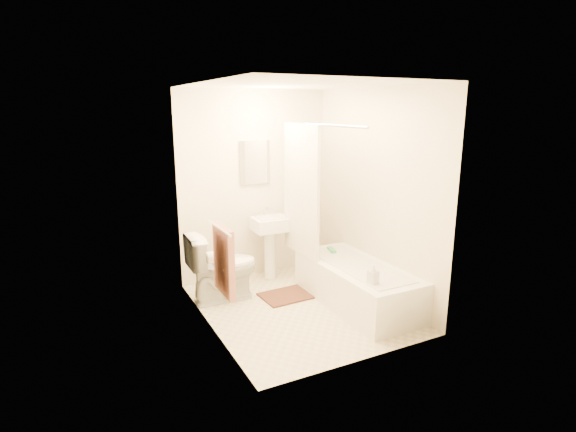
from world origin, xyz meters
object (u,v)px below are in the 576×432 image
sink (271,246)px  bathtub (356,284)px  bath_mat (287,296)px  soap_bottle (373,274)px  toilet (223,267)px

sink → bathtub: 1.28m
bathtub → bath_mat: bearing=139.6°
soap_bottle → sink: bearing=102.4°
toilet → bath_mat: 0.83m
sink → soap_bottle: sink is taller
bathtub → bath_mat: 0.84m
toilet → soap_bottle: toilet is taller
bathtub → soap_bottle: 0.64m
bathtub → soap_bottle: soap_bottle is taller
soap_bottle → bathtub: bearing=71.0°
toilet → sink: sink is taller
bath_mat → sink: bearing=82.8°
sink → soap_bottle: 1.70m
toilet → bath_mat: (0.69, -0.26, -0.38)m
sink → bath_mat: bearing=-96.3°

